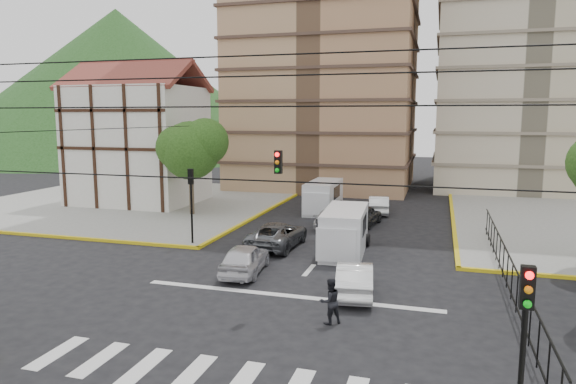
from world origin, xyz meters
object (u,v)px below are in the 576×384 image
at_px(traffic_light_se, 524,333).
at_px(car_silver_front_left, 245,259).
at_px(traffic_light_nw, 191,193).
at_px(van_right_lane, 344,233).
at_px(car_white_front_right, 355,278).
at_px(van_left_lane, 323,198).
at_px(pedestrian_crosswalk, 330,301).

relative_size(traffic_light_se, car_silver_front_left, 1.02).
bearing_deg(traffic_light_nw, traffic_light_se, -45.00).
distance_m(traffic_light_se, traffic_light_nw, 22.06).
relative_size(van_right_lane, car_white_front_right, 1.31).
relative_size(van_right_lane, van_left_lane, 1.03).
xyz_separation_m(van_right_lane, car_white_front_right, (1.63, -6.27, -0.50)).
relative_size(van_left_lane, pedestrian_crosswalk, 3.19).
bearing_deg(pedestrian_crosswalk, van_left_lane, -116.39).
height_order(car_silver_front_left, car_white_front_right, car_silver_front_left).
bearing_deg(van_right_lane, car_silver_front_left, -132.83).
relative_size(traffic_light_se, traffic_light_nw, 1.00).
bearing_deg(van_left_lane, van_right_lane, -71.80).
xyz_separation_m(car_silver_front_left, car_white_front_right, (5.58, -1.41, -0.02)).
relative_size(traffic_light_se, van_left_lane, 0.81).
xyz_separation_m(traffic_light_se, van_right_lane, (-6.72, 16.30, -1.91)).
relative_size(traffic_light_nw, pedestrian_crosswalk, 2.58).
xyz_separation_m(van_right_lane, car_silver_front_left, (-3.95, -4.86, -0.47)).
bearing_deg(traffic_light_nw, van_right_lane, 4.47).
bearing_deg(traffic_light_se, car_white_front_right, 116.92).
bearing_deg(car_silver_front_left, traffic_light_nw, -46.18).
height_order(car_white_front_right, pedestrian_crosswalk, pedestrian_crosswalk).
bearing_deg(van_right_lane, van_left_lane, 104.43).
bearing_deg(pedestrian_crosswalk, van_right_lane, -122.38).
distance_m(van_left_lane, car_silver_front_left, 16.52).
xyz_separation_m(van_left_lane, pedestrian_crosswalk, (5.08, -21.31, -0.34)).
xyz_separation_m(traffic_light_nw, van_right_lane, (8.88, 0.70, -1.91)).
bearing_deg(traffic_light_se, pedestrian_crosswalk, 129.47).
relative_size(van_left_lane, car_silver_front_left, 1.26).
xyz_separation_m(traffic_light_nw, pedestrian_crosswalk, (10.14, -8.97, -2.26)).
distance_m(traffic_light_se, pedestrian_crosswalk, 8.88).
height_order(van_right_lane, van_left_lane, van_right_lane).
bearing_deg(van_left_lane, car_white_front_right, -73.05).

